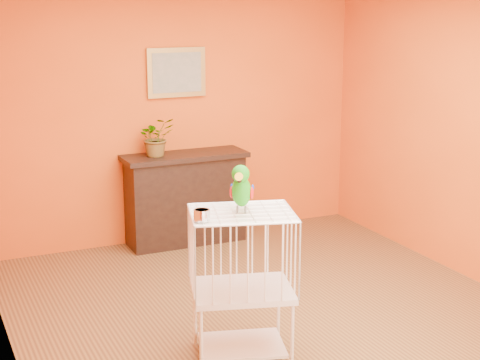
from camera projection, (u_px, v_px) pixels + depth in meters
name	position (u px, v px, depth m)	size (l,w,h in m)	color
ground	(275.00, 316.00, 5.90)	(4.50, 4.50, 0.00)	brown
room_shell	(277.00, 121.00, 5.52)	(4.50, 4.50, 4.50)	#E15715
console_cabinet	(185.00, 198.00, 7.57)	(1.27, 0.46, 0.95)	black
potted_plant	(158.00, 142.00, 7.26)	(0.35, 0.39, 0.30)	#26722D
framed_picture	(177.00, 72.00, 7.44)	(0.62, 0.04, 0.50)	#A6843B
birdcage	(242.00, 283.00, 5.10)	(0.81, 0.70, 1.07)	silver
feed_cup	(202.00, 215.00, 4.76)	(0.11, 0.11, 0.07)	silver
parrot	(241.00, 188.00, 4.93)	(0.23, 0.29, 0.34)	#59544C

